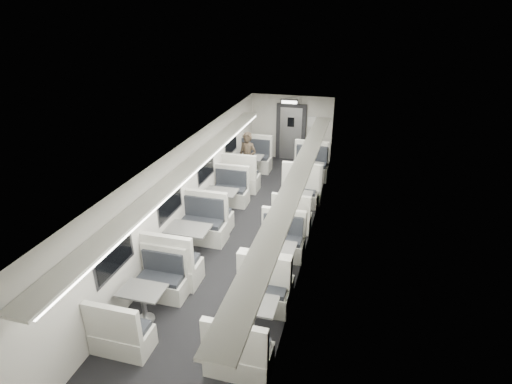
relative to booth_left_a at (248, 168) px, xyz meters
The scene contains 19 objects.
room 3.84m from the booth_left_a, 74.57° to the right, with size 3.24×12.24×2.64m.
booth_left_a is the anchor object (origin of this frame).
booth_left_b 2.66m from the booth_left_a, 90.00° to the right, with size 1.04×2.12×1.13m.
booth_left_c 4.84m from the booth_left_a, 90.00° to the right, with size 1.14×2.31×1.24m.
booth_left_d 6.88m from the booth_left_a, 90.00° to the right, with size 0.97×1.97×1.05m.
booth_right_a 2.02m from the booth_left_a, ahead, with size 1.16×2.35×1.26m.
booth_right_b 2.95m from the booth_left_a, 47.33° to the right, with size 0.98×1.98×1.06m.
booth_right_c 5.34m from the booth_left_a, 68.00° to the right, with size 1.03×2.09×1.12m.
booth_right_d 7.04m from the booth_left_a, 73.50° to the right, with size 1.02×2.08×1.11m.
passenger 0.57m from the booth_left_a, 76.35° to the right, with size 0.63×0.41×1.72m, color black.
window_a 1.08m from the booth_left_a, 155.40° to the right, with size 0.02×1.18×0.84m, color black.
window_b 2.64m from the booth_left_a, 101.39° to the right, with size 0.02×1.18×0.84m, color black.
window_c 4.74m from the booth_left_a, 96.03° to the right, with size 0.02×1.18×0.84m, color black.
window_d 6.90m from the booth_left_a, 94.09° to the right, with size 0.02×1.18×0.84m, color black.
luggage_rack_left 4.21m from the booth_left_a, 93.56° to the right, with size 0.46×10.40×0.09m.
luggage_rack_right 4.76m from the booth_left_a, 60.23° to the right, with size 0.46×10.40×0.09m.
vestibule_door 2.59m from the booth_left_a, 66.58° to the left, with size 1.10×0.13×2.10m.
exit_sign 2.79m from the booth_left_a, 61.22° to the left, with size 0.62×0.12×0.16m.
wall_notice 3.08m from the booth_left_a, 52.69° to the left, with size 0.32×0.02×0.40m, color silver.
Camera 1 is at (2.43, -8.25, 5.24)m, focal length 28.00 mm.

